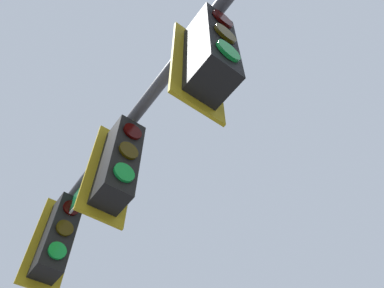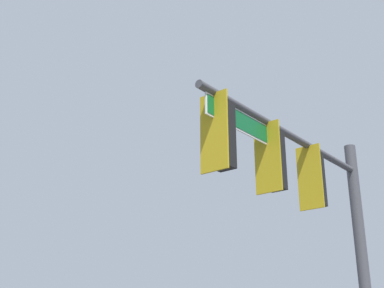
{
  "view_description": "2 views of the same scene",
  "coord_description": "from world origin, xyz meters",
  "views": [
    {
      "loc": [
        -5.27,
        -6.56,
        1.83
      ],
      "look_at": [
        -1.78,
        -9.7,
        7.66
      ],
      "focal_mm": 35.0,
      "sensor_mm": 36.0,
      "label": 1
    },
    {
      "loc": [
        5.49,
        -3.92,
        1.7
      ],
      "look_at": [
        -1.95,
        -8.93,
        5.07
      ],
      "focal_mm": 50.0,
      "sensor_mm": 36.0,
      "label": 2
    }
  ],
  "objects": [
    {
      "name": "signal_pole_near",
      "position": [
        -4.21,
        -7.61,
        4.2
      ],
      "size": [
        5.78,
        0.89,
        6.06
      ],
      "color": "#47474C",
      "rests_on": "ground_plane"
    }
  ]
}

